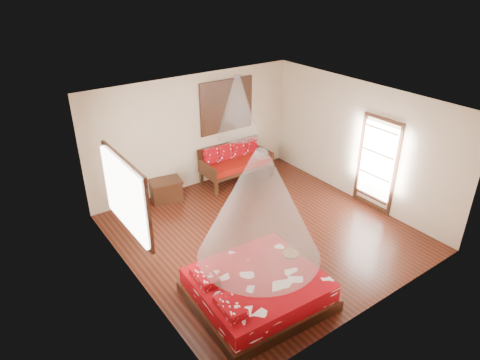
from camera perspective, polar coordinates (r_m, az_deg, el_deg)
name	(u,v)px	position (r m, az deg, el deg)	size (l,w,h in m)	color
room	(265,173)	(8.39, 3.29, 0.95)	(5.54, 5.54, 2.84)	black
bed	(257,289)	(7.32, 2.25, -14.33)	(2.18, 1.99, 0.64)	black
daybed	(235,161)	(11.00, -0.72, 2.56)	(1.83, 0.81, 0.95)	black
storage_chest	(166,190)	(10.31, -9.83, -1.31)	(0.82, 0.66, 0.50)	black
shutter_panel	(227,106)	(10.76, -1.79, 9.85)	(1.52, 0.06, 1.32)	black
window_left	(127,194)	(7.22, -14.77, -1.88)	(0.10, 1.74, 1.34)	black
glazed_door	(377,165)	(9.97, 17.77, 1.96)	(0.08, 1.02, 2.16)	black
wine_tray	(291,252)	(7.65, 6.82, -9.45)	(0.29, 0.29, 0.23)	brown
mosquito_net_main	(260,206)	(6.38, 2.65, -3.45)	(1.94, 1.94, 1.80)	white
mosquito_net_daybed	(237,107)	(10.36, -0.34, 9.76)	(1.02, 1.02, 1.50)	white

